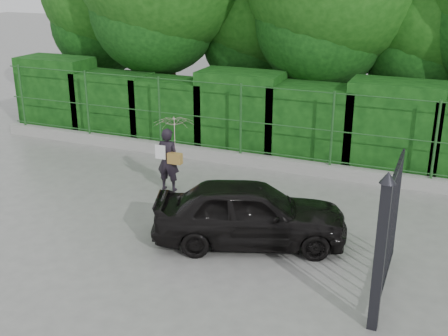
% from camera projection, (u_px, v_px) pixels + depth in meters
% --- Properties ---
extents(ground, '(80.00, 80.00, 0.00)m').
position_uv_depth(ground, '(135.00, 235.00, 10.65)').
color(ground, gray).
extents(kerb, '(14.00, 0.25, 0.30)m').
position_uv_depth(kerb, '(226.00, 157.00, 14.50)').
color(kerb, '#9E9E99').
rests_on(kerb, ground).
extents(fence, '(14.13, 0.06, 1.80)m').
position_uv_depth(fence, '(234.00, 118.00, 14.06)').
color(fence, '#205120').
rests_on(fence, kerb).
extents(hedge, '(14.20, 1.20, 2.24)m').
position_uv_depth(hedge, '(241.00, 115.00, 15.06)').
color(hedge, black).
rests_on(hedge, ground).
extents(gate, '(0.22, 2.33, 2.36)m').
position_uv_depth(gate, '(385.00, 238.00, 7.95)').
color(gate, black).
rests_on(gate, ground).
extents(woman, '(0.90, 0.92, 1.72)m').
position_uv_depth(woman, '(172.00, 142.00, 12.39)').
color(woman, black).
rests_on(woman, ground).
extents(car, '(3.77, 2.51, 1.19)m').
position_uv_depth(car, '(250.00, 213.00, 10.18)').
color(car, black).
rests_on(car, ground).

